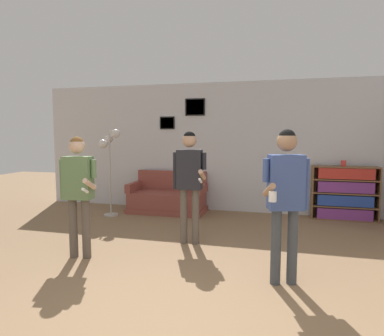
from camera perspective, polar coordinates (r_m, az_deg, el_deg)
ground_plane at (r=3.14m, az=-5.59°, el=-25.51°), size 20.00×20.00×0.00m
wall_back at (r=7.21m, az=7.10°, el=3.46°), size 8.68×0.08×2.70m
couch at (r=7.23m, az=-4.04°, el=-5.06°), size 1.58×0.80×0.83m
bookshelf at (r=7.11m, az=24.05°, el=-3.86°), size 1.19×0.30×1.02m
floor_lamp at (r=6.93m, az=-13.58°, el=2.76°), size 0.38×0.41×1.72m
person_player_foreground_left at (r=4.67m, az=-18.44°, el=-2.67°), size 0.53×0.43×1.59m
person_player_foreground_center at (r=5.01m, az=-0.43°, el=-1.23°), size 0.51×0.44×1.67m
person_watcher_holding_cup at (r=3.77m, az=15.34°, el=-3.60°), size 0.48×0.51×1.68m
drinking_cup at (r=7.04m, az=23.92°, el=0.72°), size 0.09×0.09×0.11m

